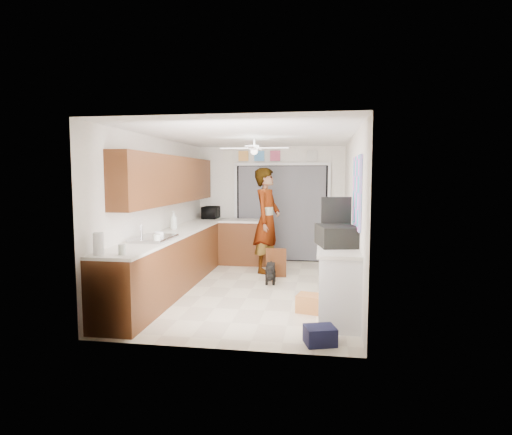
{
  "coord_description": "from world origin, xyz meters",
  "views": [
    {
      "loc": [
        1.12,
        -6.85,
        1.86
      ],
      "look_at": [
        0.0,
        0.4,
        1.15
      ],
      "focal_mm": 30.0,
      "sensor_mm": 36.0,
      "label": 1
    }
  ],
  "objects_px": {
    "soap_bottle": "(174,220)",
    "man": "(267,220)",
    "paper_towel_roll": "(98,244)",
    "suitcase": "(337,236)",
    "microwave": "(211,213)",
    "cardboard_box": "(311,303)",
    "cup": "(159,235)",
    "navy_crate": "(320,335)",
    "dog": "(271,272)"
  },
  "relations": [
    {
      "from": "microwave",
      "to": "cup",
      "type": "xyz_separation_m",
      "value": [
        0.03,
        -3.1,
        -0.07
      ]
    },
    {
      "from": "suitcase",
      "to": "microwave",
      "type": "bearing_deg",
      "value": 116.15
    },
    {
      "from": "cup",
      "to": "cardboard_box",
      "type": "xyz_separation_m",
      "value": [
        2.24,
        -0.14,
        -0.88
      ]
    },
    {
      "from": "paper_towel_roll",
      "to": "soap_bottle",
      "type": "bearing_deg",
      "value": 89.22
    },
    {
      "from": "man",
      "to": "dog",
      "type": "relative_size",
      "value": 4.15
    },
    {
      "from": "cup",
      "to": "paper_towel_roll",
      "type": "distance_m",
      "value": 1.34
    },
    {
      "from": "cardboard_box",
      "to": "suitcase",
      "type": "bearing_deg",
      "value": -9.51
    },
    {
      "from": "man",
      "to": "dog",
      "type": "distance_m",
      "value": 1.23
    },
    {
      "from": "paper_towel_roll",
      "to": "suitcase",
      "type": "distance_m",
      "value": 2.99
    },
    {
      "from": "cup",
      "to": "cardboard_box",
      "type": "relative_size",
      "value": 0.37
    },
    {
      "from": "soap_bottle",
      "to": "cardboard_box",
      "type": "xyz_separation_m",
      "value": [
        2.42,
        -1.29,
        -0.98
      ]
    },
    {
      "from": "soap_bottle",
      "to": "cup",
      "type": "distance_m",
      "value": 1.17
    },
    {
      "from": "microwave",
      "to": "navy_crate",
      "type": "height_order",
      "value": "microwave"
    },
    {
      "from": "soap_bottle",
      "to": "cup",
      "type": "relative_size",
      "value": 2.26
    },
    {
      "from": "soap_bottle",
      "to": "man",
      "type": "relative_size",
      "value": 0.16
    },
    {
      "from": "soap_bottle",
      "to": "cup",
      "type": "bearing_deg",
      "value": -80.98
    },
    {
      "from": "suitcase",
      "to": "dog",
      "type": "distance_m",
      "value": 2.07
    },
    {
      "from": "microwave",
      "to": "paper_towel_roll",
      "type": "bearing_deg",
      "value": 177.05
    },
    {
      "from": "microwave",
      "to": "cup",
      "type": "height_order",
      "value": "microwave"
    },
    {
      "from": "microwave",
      "to": "cardboard_box",
      "type": "xyz_separation_m",
      "value": [
        2.27,
        -3.24,
        -0.95
      ]
    },
    {
      "from": "cup",
      "to": "paper_towel_roll",
      "type": "relative_size",
      "value": 0.53
    },
    {
      "from": "cardboard_box",
      "to": "man",
      "type": "height_order",
      "value": "man"
    },
    {
      "from": "navy_crate",
      "to": "man",
      "type": "xyz_separation_m",
      "value": [
        -1.05,
        3.51,
        0.91
      ]
    },
    {
      "from": "dog",
      "to": "man",
      "type": "bearing_deg",
      "value": 97.56
    },
    {
      "from": "cup",
      "to": "paper_towel_roll",
      "type": "height_order",
      "value": "paper_towel_roll"
    },
    {
      "from": "cardboard_box",
      "to": "microwave",
      "type": "bearing_deg",
      "value": 125.0
    },
    {
      "from": "microwave",
      "to": "cardboard_box",
      "type": "height_order",
      "value": "microwave"
    },
    {
      "from": "soap_bottle",
      "to": "man",
      "type": "height_order",
      "value": "man"
    },
    {
      "from": "microwave",
      "to": "paper_towel_roll",
      "type": "relative_size",
      "value": 1.75
    },
    {
      "from": "man",
      "to": "suitcase",
      "type": "bearing_deg",
      "value": -139.94
    },
    {
      "from": "suitcase",
      "to": "navy_crate",
      "type": "relative_size",
      "value": 1.91
    },
    {
      "from": "cup",
      "to": "man",
      "type": "height_order",
      "value": "man"
    },
    {
      "from": "cup",
      "to": "dog",
      "type": "distance_m",
      "value": 2.16
    },
    {
      "from": "man",
      "to": "dog",
      "type": "height_order",
      "value": "man"
    },
    {
      "from": "microwave",
      "to": "cardboard_box",
      "type": "relative_size",
      "value": 1.21
    },
    {
      "from": "cardboard_box",
      "to": "soap_bottle",
      "type": "bearing_deg",
      "value": 151.86
    },
    {
      "from": "cardboard_box",
      "to": "navy_crate",
      "type": "height_order",
      "value": "cardboard_box"
    },
    {
      "from": "cup",
      "to": "paper_towel_roll",
      "type": "bearing_deg",
      "value": -99.3
    },
    {
      "from": "paper_towel_roll",
      "to": "suitcase",
      "type": "relative_size",
      "value": 0.42
    },
    {
      "from": "soap_bottle",
      "to": "dog",
      "type": "distance_m",
      "value": 1.91
    },
    {
      "from": "paper_towel_roll",
      "to": "cup",
      "type": "bearing_deg",
      "value": 80.7
    },
    {
      "from": "suitcase",
      "to": "navy_crate",
      "type": "distance_m",
      "value": 1.46
    },
    {
      "from": "microwave",
      "to": "cup",
      "type": "distance_m",
      "value": 3.1
    },
    {
      "from": "man",
      "to": "microwave",
      "type": "bearing_deg",
      "value": 70.21
    },
    {
      "from": "paper_towel_roll",
      "to": "suitcase",
      "type": "xyz_separation_m",
      "value": [
        2.77,
        1.12,
        0.0
      ]
    },
    {
      "from": "soap_bottle",
      "to": "dog",
      "type": "relative_size",
      "value": 0.65
    },
    {
      "from": "soap_bottle",
      "to": "navy_crate",
      "type": "distance_m",
      "value": 3.65
    },
    {
      "from": "soap_bottle",
      "to": "suitcase",
      "type": "relative_size",
      "value": 0.51
    },
    {
      "from": "cardboard_box",
      "to": "man",
      "type": "distance_m",
      "value": 2.7
    },
    {
      "from": "navy_crate",
      "to": "dog",
      "type": "bearing_deg",
      "value": 108.39
    }
  ]
}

